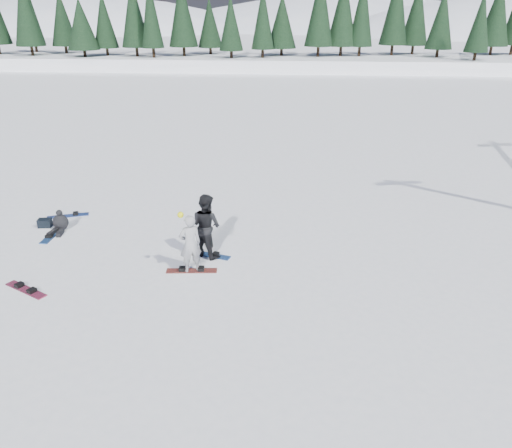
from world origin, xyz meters
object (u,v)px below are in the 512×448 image
Objects in this scene: snowboard_loose_b at (26,290)px; snowboard_loose_a at (53,234)px; gear_bag at (45,223)px; seated_rider at (60,223)px; snowboarder_woman at (190,244)px; snowboard_loose_c at (68,216)px; snowboarder_man at (206,226)px.

snowboard_loose_a is (-0.93, 3.63, 0.00)m from snowboard_loose_b.
gear_bag reaches higher than snowboard_loose_a.
snowboard_loose_a is (-0.11, -0.39, -0.28)m from seated_rider.
snowboarder_woman is 1.30× the size of snowboard_loose_a.
snowboarder_woman is 1.30× the size of snowboard_loose_c.
gear_bag is 0.30× the size of snowboard_loose_b.
snowboard_loose_a is at bearing 131.96° from snowboard_loose_b.
gear_bag is (-6.17, 1.72, -0.87)m from snowboarder_man.
gear_bag is 0.30× the size of snowboard_loose_c.
snowboarder_man is 2.30× the size of seated_rider.
snowboard_loose_a is 1.00× the size of snowboard_loose_c.
snowboard_loose_c is at bearing 8.33° from snowboarder_man.
snowboard_loose_a is at bearing -47.21° from gear_bag.
snowboarder_woman is 2.19× the size of seated_rider.
snowboarder_woman is at bearing -25.46° from gear_bag.
gear_bag is at bearing 18.15° from snowboarder_man.
snowboarder_woman is 0.95× the size of snowboarder_man.
snowboard_loose_c is (0.38, 1.03, -0.14)m from gear_bag.
snowboarder_woman is at bearing 46.09° from snowboard_loose_b.
snowboard_loose_b is at bearing -97.91° from snowboard_loose_c.
seated_rider is (-5.18, 2.55, -0.62)m from snowboarder_woman.
seated_rider is 0.59× the size of snowboard_loose_c.
snowboard_loose_b is at bearing 62.35° from snowboarder_man.
snowboard_loose_b is 5.41m from snowboard_loose_c.
seated_rider reaches higher than snowboard_loose_a.
gear_bag reaches higher than snowboard_loose_b.
snowboard_loose_b is at bearing -165.38° from snowboard_loose_a.
seated_rider is 0.59× the size of snowboard_loose_b.
snowboarder_man is 1.36× the size of snowboard_loose_a.
snowboard_loose_c is (-1.14, 5.29, 0.00)m from snowboard_loose_b.
gear_bag is at bearing -130.15° from snowboard_loose_c.
snowboarder_woman is at bearing -112.02° from snowboard_loose_a.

